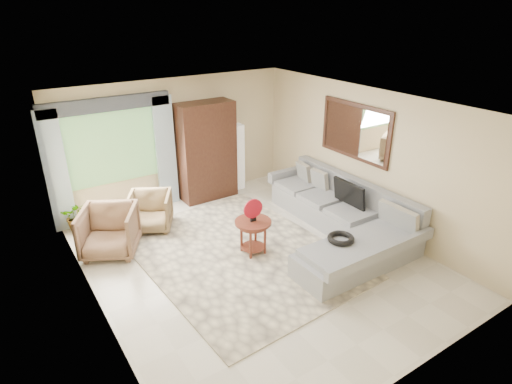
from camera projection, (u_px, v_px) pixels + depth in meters
ground at (255, 259)px, 7.18m from camera, size 6.00×6.00×0.00m
area_rug at (238, 253)px, 7.33m from camera, size 3.21×4.15×0.02m
sectional_sofa at (342, 221)px, 7.83m from camera, size 2.30×3.46×0.90m
tv_screen at (349, 194)px, 7.88m from camera, size 0.14×0.74×0.48m
garden_hose at (341, 238)px, 6.74m from camera, size 0.43×0.43×0.09m
coffee_table at (253, 236)px, 7.24m from camera, size 0.62×0.62×0.62m
red_disc at (253, 209)px, 7.02m from camera, size 0.34×0.06×0.34m
armchair_left at (109, 231)px, 7.22m from camera, size 1.21×1.22×0.83m
armchair_right at (150, 211)px, 8.04m from camera, size 1.04×1.05×0.71m
potted_plant at (77, 216)px, 8.03m from camera, size 0.62×0.57×0.57m
armoire at (206, 151)px, 9.10m from camera, size 1.20×0.55×2.10m
floor_lamp at (237, 157)px, 9.67m from camera, size 0.24×0.24×1.50m
window at (111, 148)px, 8.19m from camera, size 1.80×0.04×1.40m
curtain_left at (56, 172)px, 7.70m from camera, size 0.40×0.08×2.30m
curtain_right at (166, 152)px, 8.76m from camera, size 0.40×0.08×2.30m
valance at (106, 104)px, 7.80m from camera, size 2.40×0.12×0.26m
wall_mirror at (355, 131)px, 7.98m from camera, size 0.05×1.70×1.05m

